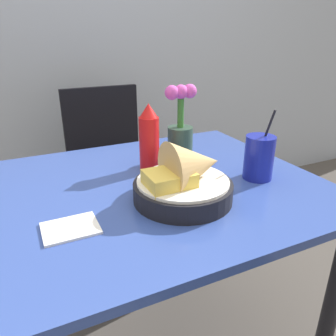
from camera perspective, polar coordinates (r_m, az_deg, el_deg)
The scene contains 8 objects.
wall_window at distance 2.09m, azimuth -17.03°, elevation 25.54°, with size 7.00×0.06×2.60m.
dining_table at distance 1.04m, azimuth -1.02°, elevation -8.36°, with size 0.93×0.81×0.74m.
chair_far_window at distance 1.78m, azimuth -10.34°, elevation 1.53°, with size 0.40×0.40×0.90m.
food_basket at distance 0.87m, azimuth 3.26°, elevation -1.96°, with size 0.27×0.27×0.17m.
ketchup_bottle at distance 1.04m, azimuth -3.30°, elevation 5.14°, with size 0.06×0.06×0.22m.
drink_cup at distance 1.03m, azimuth 15.53°, elevation 1.55°, with size 0.09×0.09×0.22m.
flower_vase at distance 1.12m, azimuth 2.16°, elevation 6.55°, with size 0.11×0.09×0.26m.
napkin at distance 0.79m, azimuth -16.62°, elevation -10.02°, with size 0.13×0.10×0.01m.
Camera 1 is at (-0.37, -0.81, 1.16)m, focal length 35.00 mm.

